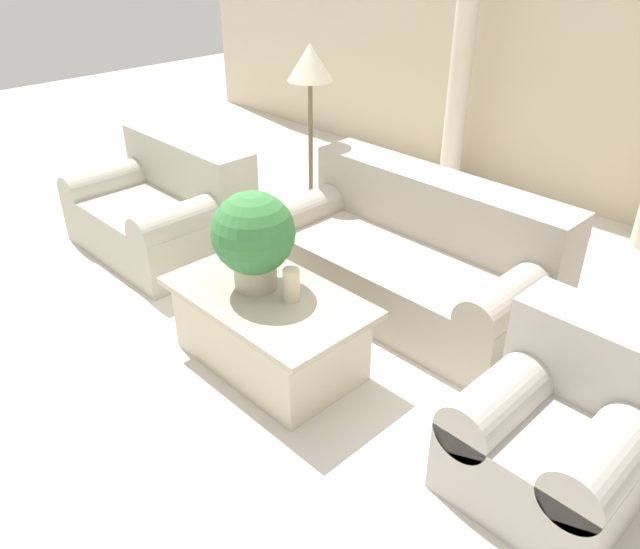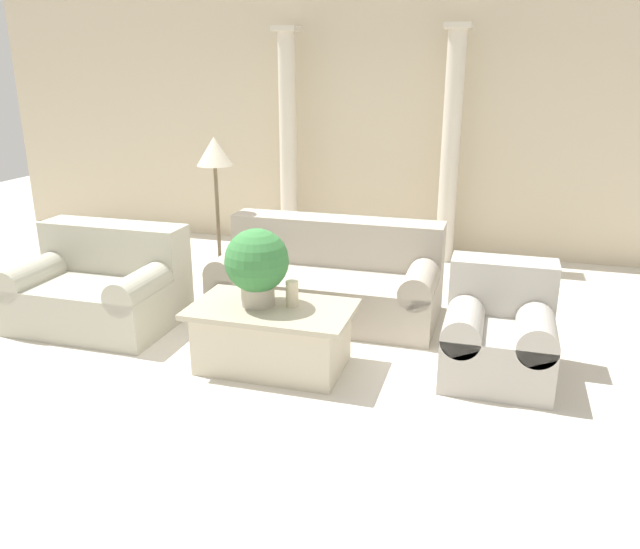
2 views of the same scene
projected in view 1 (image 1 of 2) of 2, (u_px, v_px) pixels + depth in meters
ground_plane at (310, 327)px, 4.13m from camera, size 16.00×16.00×0.00m
wall_back at (578, 20)px, 5.21m from camera, size 10.00×0.06×3.20m
sofa_long at (411, 255)px, 4.29m from camera, size 2.00×0.99×0.85m
loveseat at (166, 206)px, 4.99m from camera, size 1.36×0.99×0.85m
coffee_table at (269, 328)px, 3.68m from camera, size 1.21×0.71×0.49m
potted_plant at (253, 236)px, 3.48m from camera, size 0.48×0.48×0.58m
pillar_candle at (291, 285)px, 3.47m from camera, size 0.09×0.09×0.19m
floor_lamp at (310, 79)px, 4.62m from camera, size 0.34×0.34×1.57m
column_left at (464, 44)px, 5.66m from camera, size 0.29×0.29×2.63m
armchair at (563, 424)px, 2.86m from camera, size 0.78×0.87×0.81m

